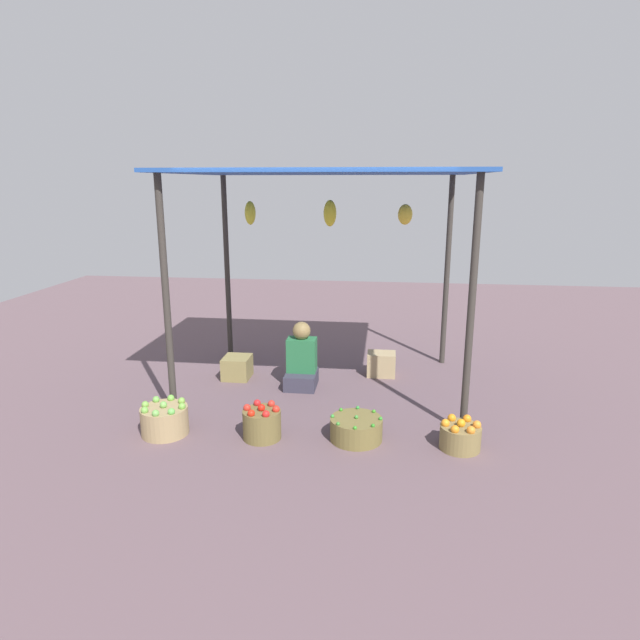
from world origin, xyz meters
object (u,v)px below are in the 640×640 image
Objects in this scene: vendor_person at (302,362)px; basket_oranges at (460,436)px; wooden_crate_stacked_rear at (381,364)px; basket_green_apples at (165,420)px; wooden_crate_near_vendor at (237,367)px; basket_green_chilies at (356,429)px; basket_red_tomatoes at (262,423)px.

basket_oranges is (1.67, -1.37, -0.18)m from vendor_person.
basket_oranges is 1.99m from wooden_crate_stacked_rear.
basket_green_apples is 1.60m from wooden_crate_near_vendor.
basket_green_chilies is at bearing -61.15° from vendor_person.
basket_oranges reaches higher than basket_green_chilies.
wooden_crate_stacked_rear is (0.21, 1.78, 0.04)m from basket_green_chilies.
basket_green_apples is 1.24× the size of basket_red_tomatoes.
wooden_crate_stacked_rear is at bearing 42.57° from basket_green_apples.
wooden_crate_stacked_rear is at bearing 83.17° from basket_green_chilies.
wooden_crate_stacked_rear is (-0.73, 1.85, 0.02)m from basket_oranges.
vendor_person is at bearing 118.85° from basket_green_chilies.
basket_red_tomatoes reaches higher than basket_oranges.
basket_green_chilies is 2.14m from wooden_crate_near_vendor.
vendor_person is 2.24× the size of wooden_crate_stacked_rear.
vendor_person reaches higher than basket_red_tomatoes.
basket_green_apples is 1.29× the size of wooden_crate_stacked_rear.
basket_green_apples is 2.78m from wooden_crate_stacked_rear.
basket_green_chilies is at bearing 5.03° from basket_red_tomatoes.
basket_red_tomatoes reaches higher than wooden_crate_stacked_rear.
basket_red_tomatoes is (0.95, 0.02, 0.01)m from basket_green_apples.
basket_red_tomatoes is at bearing -179.58° from basket_oranges.
wooden_crate_near_vendor is at bearing 113.20° from basket_red_tomatoes.
basket_green_chilies is 1.33× the size of basket_oranges.
basket_green_chilies is (0.89, 0.08, -0.04)m from basket_red_tomatoes.
wooden_crate_near_vendor is at bearing 168.31° from vendor_person.
vendor_person is 1.80m from basket_green_apples.
basket_oranges reaches higher than wooden_crate_near_vendor.
basket_green_apples is at bearing -128.52° from vendor_person.
basket_green_apples is 2.78m from basket_oranges.
wooden_crate_stacked_rear is (1.77, 0.31, 0.01)m from wooden_crate_near_vendor.
wooden_crate_stacked_rear is at bearing 9.89° from wooden_crate_near_vendor.
wooden_crate_near_vendor is (-2.50, 1.54, 0.01)m from basket_oranges.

